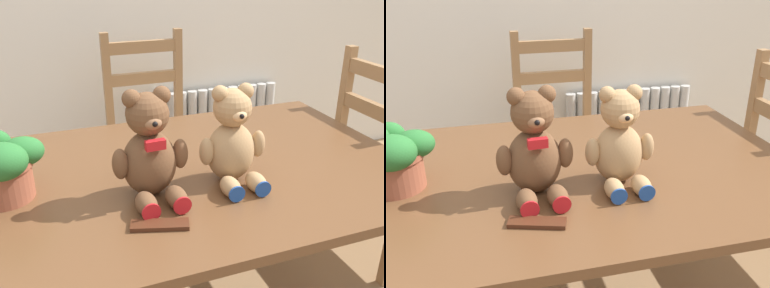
# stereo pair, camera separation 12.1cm
# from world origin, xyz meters

# --- Properties ---
(radiator) EXTENTS (0.82, 0.10, 0.57)m
(radiator) POSITION_xyz_m (0.62, 1.68, 0.26)
(radiator) COLOR beige
(radiator) RESTS_ON ground_plane
(dining_table) EXTENTS (1.42, 0.94, 0.71)m
(dining_table) POSITION_xyz_m (0.00, 0.47, 0.62)
(dining_table) COLOR brown
(dining_table) RESTS_ON ground_plane
(wooden_chair_behind) EXTENTS (0.42, 0.44, 0.99)m
(wooden_chair_behind) POSITION_xyz_m (0.10, 1.32, 0.47)
(wooden_chair_behind) COLOR #997047
(wooden_chair_behind) RESTS_ON ground_plane
(teddy_bear_left) EXTENTS (0.22, 0.22, 0.31)m
(teddy_bear_left) POSITION_xyz_m (-0.16, 0.35, 0.84)
(teddy_bear_left) COLOR brown
(teddy_bear_left) RESTS_ON dining_table
(teddy_bear_right) EXTENTS (0.21, 0.20, 0.30)m
(teddy_bear_right) POSITION_xyz_m (0.08, 0.36, 0.84)
(teddy_bear_right) COLOR tan
(teddy_bear_right) RESTS_ON dining_table
(potted_plant) EXTENTS (0.21, 0.21, 0.19)m
(potted_plant) POSITION_xyz_m (-0.55, 0.47, 0.81)
(potted_plant) COLOR #9E5138
(potted_plant) RESTS_ON dining_table
(chocolate_bar) EXTENTS (0.15, 0.08, 0.01)m
(chocolate_bar) POSITION_xyz_m (-0.19, 0.19, 0.71)
(chocolate_bar) COLOR #472314
(chocolate_bar) RESTS_ON dining_table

